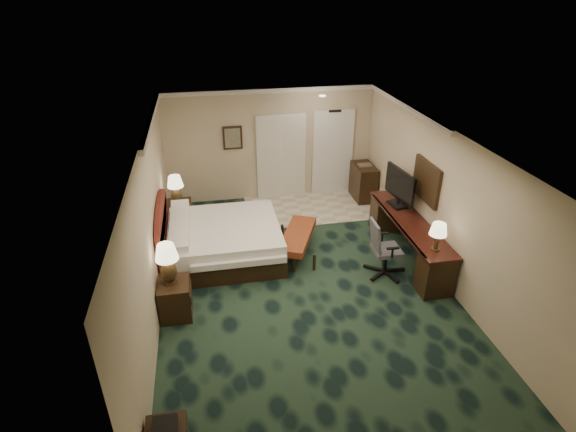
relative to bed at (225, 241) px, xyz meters
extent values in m
cube|color=black|center=(1.33, -1.18, -0.34)|extent=(5.00, 7.50, 0.00)
cube|color=silver|center=(1.33, -1.18, 2.36)|extent=(5.00, 7.50, 0.00)
cube|color=beige|center=(1.33, 2.57, 1.01)|extent=(5.00, 0.00, 2.70)
cube|color=beige|center=(1.33, -4.93, 1.01)|extent=(5.00, 0.00, 2.70)
cube|color=beige|center=(-1.17, -1.18, 1.01)|extent=(0.00, 7.50, 2.70)
cube|color=beige|center=(3.83, -1.18, 1.01)|extent=(0.00, 7.50, 2.70)
cube|color=#C2B594|center=(2.23, 1.72, -0.33)|extent=(3.20, 1.70, 0.01)
cube|color=white|center=(2.88, 2.54, 0.71)|extent=(1.02, 0.06, 2.18)
cube|color=beige|center=(1.58, 2.53, 0.71)|extent=(1.20, 0.06, 2.10)
cube|color=#475D55|center=(0.43, 2.53, 1.26)|extent=(0.45, 0.06, 0.55)
cube|color=white|center=(3.79, -0.58, 1.21)|extent=(0.05, 0.95, 0.75)
cube|color=white|center=(0.00, 0.00, 0.00)|extent=(2.15, 1.99, 0.68)
cube|color=black|center=(-0.90, -1.63, -0.03)|extent=(0.50, 0.57, 0.63)
cube|color=black|center=(-0.89, 1.18, -0.01)|extent=(0.53, 0.61, 0.66)
cube|color=maroon|center=(1.42, -0.20, -0.10)|extent=(1.03, 1.50, 0.48)
cube|color=black|center=(3.51, -0.71, 0.06)|extent=(0.60, 2.80, 0.81)
cube|color=black|center=(3.52, -0.05, 0.86)|extent=(0.21, 1.00, 0.78)
cube|color=black|center=(3.55, 2.02, 0.10)|extent=(0.46, 0.83, 0.87)
camera|label=1|loc=(-0.19, -7.65, 4.56)|focal=28.00mm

